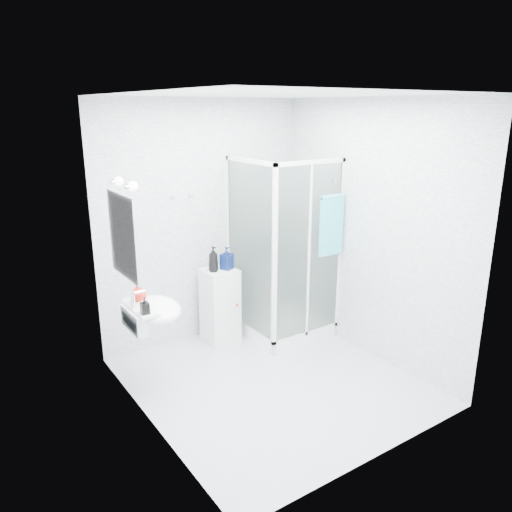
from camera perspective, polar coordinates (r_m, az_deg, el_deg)
room at (r=4.37m, az=2.02°, el=0.69°), size 2.40×2.60×2.60m
shower_enclosure at (r=5.61m, az=2.88°, el=-4.86°), size 0.90×0.95×2.00m
wall_basin at (r=4.46m, az=-11.90°, el=-6.19°), size 0.46×0.56×0.35m
mirror at (r=4.18m, az=-14.99°, el=2.21°), size 0.02×0.60×0.70m
vanity_lights at (r=4.11m, az=-14.77°, el=7.99°), size 0.10×0.40×0.08m
wall_hooks at (r=5.23m, az=-8.36°, el=6.77°), size 0.23×0.06×0.03m
storage_cabinet at (r=5.51m, az=-4.11°, el=-5.67°), size 0.34×0.37×0.83m
hand_towel at (r=5.26m, az=8.62°, el=3.67°), size 0.30×0.04×0.64m
shampoo_bottle_a at (r=5.27m, az=-4.90°, el=-0.35°), size 0.13×0.13×0.27m
shampoo_bottle_b at (r=5.34m, az=-3.38°, el=-0.23°), size 0.15×0.15×0.25m
soap_dispenser_orange at (r=4.47m, az=-13.30°, el=-4.07°), size 0.18×0.18×0.18m
soap_dispenser_black at (r=4.22m, az=-12.60°, el=-5.56°), size 0.07×0.07×0.14m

